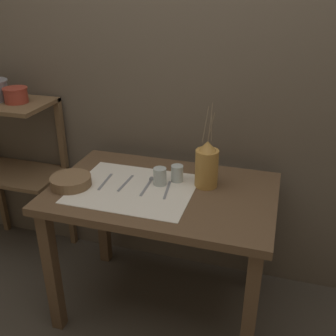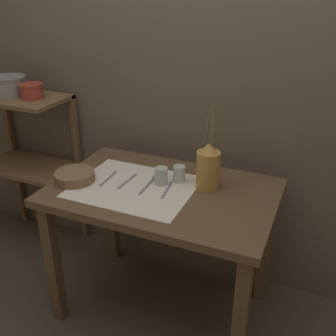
# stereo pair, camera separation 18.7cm
# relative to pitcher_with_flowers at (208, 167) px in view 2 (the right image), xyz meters

# --- Properties ---
(ground_plane) EXTENTS (12.00, 12.00, 0.00)m
(ground_plane) POSITION_rel_pitcher_with_flowers_xyz_m (-0.20, -0.10, -0.87)
(ground_plane) COLOR #473F35
(stone_wall_back) EXTENTS (7.00, 0.06, 2.40)m
(stone_wall_back) POSITION_rel_pitcher_with_flowers_xyz_m (-0.20, 0.36, 0.33)
(stone_wall_back) COLOR brown
(stone_wall_back) RESTS_ON ground_plane
(wooden_table) EXTENTS (1.10, 0.71, 0.76)m
(wooden_table) POSITION_rel_pitcher_with_flowers_xyz_m (-0.20, -0.10, -0.22)
(wooden_table) COLOR brown
(wooden_table) RESTS_ON ground_plane
(wooden_shelf_unit) EXTENTS (0.60, 0.35, 1.05)m
(wooden_shelf_unit) POSITION_rel_pitcher_with_flowers_xyz_m (-1.27, 0.17, -0.12)
(wooden_shelf_unit) COLOR brown
(wooden_shelf_unit) RESTS_ON ground_plane
(linen_cloth) EXTENTS (0.59, 0.47, 0.00)m
(linen_cloth) POSITION_rel_pitcher_with_flowers_xyz_m (-0.33, -0.14, -0.11)
(linen_cloth) COLOR silver
(linen_cloth) RESTS_ON wooden_table
(pitcher_with_flowers) EXTENTS (0.11, 0.11, 0.43)m
(pitcher_with_flowers) POSITION_rel_pitcher_with_flowers_xyz_m (0.00, 0.00, 0.00)
(pitcher_with_flowers) COLOR #B7843D
(pitcher_with_flowers) RESTS_ON wooden_table
(wooden_bowl) EXTENTS (0.20, 0.20, 0.05)m
(wooden_bowl) POSITION_rel_pitcher_with_flowers_xyz_m (-0.64, -0.20, -0.08)
(wooden_bowl) COLOR brown
(wooden_bowl) RESTS_ON wooden_table
(glass_tumbler_near) EXTENTS (0.07, 0.07, 0.09)m
(glass_tumbler_near) POSITION_rel_pitcher_with_flowers_xyz_m (-0.22, -0.06, -0.06)
(glass_tumbler_near) COLOR #B7C1BC
(glass_tumbler_near) RESTS_ON wooden_table
(glass_tumbler_far) EXTENTS (0.06, 0.06, 0.08)m
(glass_tumbler_far) POSITION_rel_pitcher_with_flowers_xyz_m (-0.15, 0.00, -0.07)
(glass_tumbler_far) COLOR #B7C1BC
(glass_tumbler_far) RESTS_ON wooden_table
(fork_outer) EXTENTS (0.02, 0.18, 0.00)m
(fork_outer) POSITION_rel_pitcher_with_flowers_xyz_m (-0.50, -0.12, -0.11)
(fork_outer) COLOR gray
(fork_outer) RESTS_ON wooden_table
(knife_center) EXTENTS (0.02, 0.18, 0.00)m
(knife_center) POSITION_rel_pitcher_with_flowers_xyz_m (-0.39, -0.11, -0.11)
(knife_center) COLOR gray
(knife_center) RESTS_ON wooden_table
(spoon_outer) EXTENTS (0.02, 0.19, 0.02)m
(spoon_outer) POSITION_rel_pitcher_with_flowers_xyz_m (-0.28, -0.06, -0.10)
(spoon_outer) COLOR gray
(spoon_outer) RESTS_ON wooden_table
(fork_inner) EXTENTS (0.04, 0.18, 0.00)m
(fork_inner) POSITION_rel_pitcher_with_flowers_xyz_m (-0.17, -0.11, -0.11)
(fork_inner) COLOR gray
(fork_inner) RESTS_ON wooden_table
(metal_pot_large) EXTENTS (0.21, 0.21, 0.12)m
(metal_pot_large) POSITION_rel_pitcher_with_flowers_xyz_m (-1.32, 0.14, 0.24)
(metal_pot_large) COLOR gray
(metal_pot_large) RESTS_ON wooden_shelf_unit
(metal_pot_small) EXTENTS (0.14, 0.14, 0.09)m
(metal_pot_small) POSITION_rel_pitcher_with_flowers_xyz_m (-1.15, 0.14, 0.23)
(metal_pot_small) COLOR #9E3828
(metal_pot_small) RESTS_ON wooden_shelf_unit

